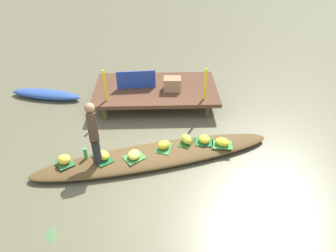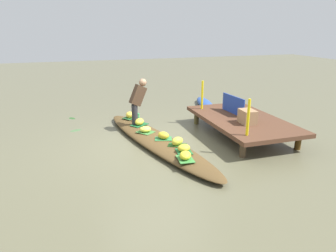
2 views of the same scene
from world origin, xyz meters
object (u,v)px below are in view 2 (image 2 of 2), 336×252
(banana_bunch_6, at_px, (184,148))
(market_banner, at_px, (233,105))
(water_bottle, at_px, (138,117))
(vendor_boat, at_px, (156,141))
(banana_bunch_5, at_px, (177,141))
(produce_crate, at_px, (247,117))
(moored_boat, at_px, (205,104))
(banana_bunch_1, at_px, (130,115))
(banana_bunch_0, at_px, (145,129))
(banana_bunch_3, at_px, (163,135))
(banana_bunch_4, at_px, (139,122))
(banana_bunch_2, at_px, (185,155))
(vendor_person, at_px, (138,99))

(banana_bunch_6, bearing_deg, market_banner, 127.76)
(banana_bunch_6, xyz_separation_m, water_bottle, (-2.47, -0.42, 0.03))
(market_banner, bearing_deg, vendor_boat, -82.29)
(banana_bunch_5, height_order, produce_crate, produce_crate)
(moored_boat, relative_size, market_banner, 1.99)
(banana_bunch_6, distance_m, water_bottle, 2.50)
(banana_bunch_1, xyz_separation_m, produce_crate, (2.24, 2.44, 0.34))
(banana_bunch_0, bearing_deg, produce_crate, 69.47)
(banana_bunch_3, xyz_separation_m, market_banner, (-0.67, 2.17, 0.41))
(banana_bunch_0, bearing_deg, banana_bunch_3, 24.77)
(banana_bunch_1, distance_m, banana_bunch_6, 2.91)
(market_banner, bearing_deg, produce_crate, -11.78)
(banana_bunch_0, bearing_deg, banana_bunch_1, -175.23)
(moored_boat, bearing_deg, banana_bunch_1, -55.07)
(vendor_boat, distance_m, water_bottle, 1.42)
(banana_bunch_3, distance_m, banana_bunch_6, 0.90)
(banana_bunch_1, height_order, water_bottle, water_bottle)
(banana_bunch_3, relative_size, banana_bunch_6, 1.04)
(moored_boat, bearing_deg, banana_bunch_0, -35.08)
(banana_bunch_3, xyz_separation_m, produce_crate, (0.26, 2.05, 0.34))
(banana_bunch_4, bearing_deg, banana_bunch_5, 14.75)
(banana_bunch_1, relative_size, banana_bunch_3, 0.91)
(banana_bunch_2, xyz_separation_m, banana_bunch_5, (-0.76, 0.10, 0.02))
(banana_bunch_1, bearing_deg, vendor_boat, 8.43)
(banana_bunch_1, relative_size, banana_bunch_4, 0.81)
(water_bottle, bearing_deg, banana_bunch_1, -158.11)
(banana_bunch_5, bearing_deg, produce_crate, 96.86)
(banana_bunch_2, relative_size, market_banner, 0.31)
(moored_boat, xyz_separation_m, market_banner, (2.54, -0.36, 0.59))
(banana_bunch_0, xyz_separation_m, banana_bunch_5, (1.10, 0.45, 0.02))
(banana_bunch_0, xyz_separation_m, vendor_person, (-0.73, -0.01, 0.61))
(banana_bunch_6, bearing_deg, banana_bunch_0, -162.76)
(vendor_boat, bearing_deg, vendor_person, 174.94)
(banana_bunch_3, xyz_separation_m, banana_bunch_6, (0.88, 0.18, -0.01))
(market_banner, distance_m, produce_crate, 0.94)
(banana_bunch_2, xyz_separation_m, vendor_person, (-2.59, -0.36, 0.61))
(banana_bunch_0, distance_m, banana_bunch_4, 0.64)
(banana_bunch_0, xyz_separation_m, banana_bunch_3, (0.61, 0.28, 0.01))
(banana_bunch_2, distance_m, banana_bunch_4, 2.52)
(water_bottle, xyz_separation_m, market_banner, (0.92, 2.41, 0.39))
(banana_bunch_4, xyz_separation_m, water_bottle, (-0.34, 0.05, 0.02))
(vendor_boat, distance_m, moored_boat, 4.02)
(vendor_boat, xyz_separation_m, water_bottle, (-1.40, -0.11, 0.21))
(banana_bunch_3, xyz_separation_m, banana_bunch_5, (0.49, 0.17, 0.01))
(vendor_boat, xyz_separation_m, banana_bunch_5, (0.67, 0.30, 0.19))
(banana_bunch_1, bearing_deg, banana_bunch_2, 8.18)
(produce_crate, bearing_deg, banana_bunch_5, -83.14)
(banana_bunch_1, xyz_separation_m, banana_bunch_3, (1.98, 0.39, -0.01))
(water_bottle, bearing_deg, produce_crate, 50.98)
(banana_bunch_3, relative_size, banana_bunch_4, 0.88)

